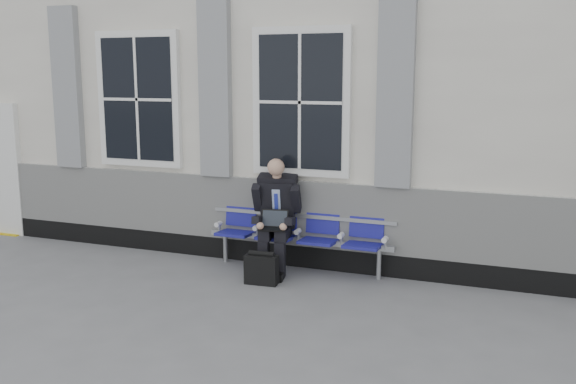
% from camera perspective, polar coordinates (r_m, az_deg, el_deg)
% --- Properties ---
extents(ground, '(70.00, 70.00, 0.00)m').
position_cam_1_polar(ground, '(7.76, -5.03, -9.34)').
color(ground, slate).
rests_on(ground, ground).
extents(station_building, '(14.40, 4.40, 4.49)m').
position_cam_1_polar(station_building, '(10.54, 2.99, 8.34)').
color(station_building, silver).
rests_on(station_building, ground).
extents(bench, '(2.60, 0.47, 0.91)m').
position_cam_1_polar(bench, '(8.63, 1.02, -3.41)').
color(bench, '#9EA0A3').
rests_on(bench, ground).
extents(businessman, '(0.67, 0.90, 1.53)m').
position_cam_1_polar(businessman, '(8.53, -1.05, -1.76)').
color(businessman, black).
rests_on(businessman, ground).
extents(briefcase, '(0.43, 0.20, 0.43)m').
position_cam_1_polar(briefcase, '(8.16, -2.38, -6.84)').
color(briefcase, black).
rests_on(briefcase, ground).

